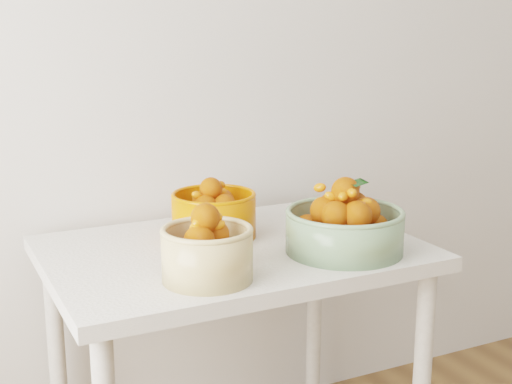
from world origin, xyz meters
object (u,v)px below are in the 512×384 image
bowl_cream (207,251)px  bowl_green (345,226)px  table (233,279)px  bowl_orange (214,214)px

bowl_cream → bowl_green: bowl_green is taller
table → bowl_orange: 0.19m
bowl_cream → bowl_orange: size_ratio=0.98×
table → bowl_orange: size_ratio=4.01×
table → bowl_cream: bowl_cream is taller
table → bowl_cream: size_ratio=4.11×
bowl_green → bowl_orange: bearing=132.9°
table → bowl_cream: 0.31m
bowl_cream → bowl_green: bearing=5.3°
table → bowl_cream: (-0.16, -0.21, 0.17)m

